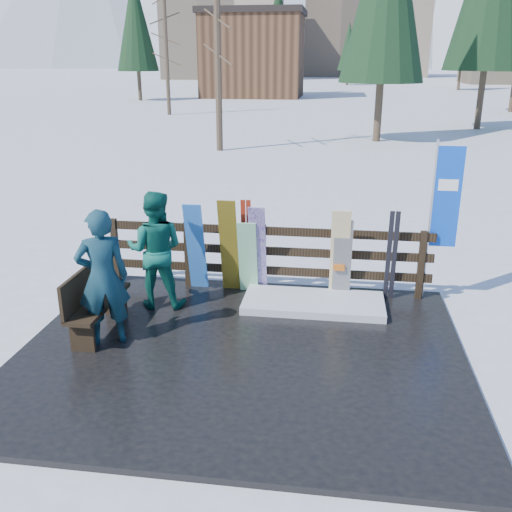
% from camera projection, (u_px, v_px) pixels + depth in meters
% --- Properties ---
extents(ground, '(700.00, 700.00, 0.00)m').
position_uv_depth(ground, '(241.00, 356.00, 7.78)').
color(ground, white).
rests_on(ground, ground).
extents(deck, '(6.00, 5.00, 0.08)m').
position_uv_depth(deck, '(241.00, 353.00, 7.76)').
color(deck, black).
rests_on(deck, ground).
extents(fence, '(5.60, 0.10, 1.15)m').
position_uv_depth(fence, '(263.00, 253.00, 9.59)').
color(fence, black).
rests_on(fence, deck).
extents(snow_patch, '(2.23, 1.00, 0.12)m').
position_uv_depth(snow_patch, '(313.00, 303.00, 9.11)').
color(snow_patch, white).
rests_on(snow_patch, deck).
extents(bench, '(0.41, 1.50, 0.97)m').
position_uv_depth(bench, '(93.00, 298.00, 8.14)').
color(bench, black).
rests_on(bench, deck).
extents(snowboard_0, '(0.31, 0.40, 1.56)m').
position_uv_depth(snowboard_0, '(196.00, 247.00, 9.49)').
color(snowboard_0, '#327AE0').
rests_on(snowboard_0, deck).
extents(snowboard_1, '(0.31, 0.34, 1.28)m').
position_uv_depth(snowboard_1, '(248.00, 258.00, 9.42)').
color(snowboard_1, white).
rests_on(snowboard_1, deck).
extents(snowboard_2, '(0.30, 0.41, 1.65)m').
position_uv_depth(snowboard_2, '(229.00, 246.00, 9.40)').
color(snowboard_2, gold).
rests_on(snowboard_2, deck).
extents(snowboard_3, '(0.27, 0.43, 1.55)m').
position_uv_depth(snowboard_3, '(258.00, 250.00, 9.35)').
color(snowboard_3, silver).
rests_on(snowboard_3, deck).
extents(snowboard_4, '(0.29, 0.24, 1.37)m').
position_uv_depth(snowboard_4, '(342.00, 259.00, 9.20)').
color(snowboard_4, black).
rests_on(snowboard_4, deck).
extents(snowboard_5, '(0.30, 0.32, 1.53)m').
position_uv_depth(snowboard_5, '(340.00, 255.00, 9.18)').
color(snowboard_5, white).
rests_on(snowboard_5, deck).
extents(ski_pair_a, '(0.16, 0.21, 1.62)m').
position_uv_depth(ski_pair_a, '(247.00, 246.00, 9.44)').
color(ski_pair_a, '#9F2613').
rests_on(ski_pair_a, deck).
extents(ski_pair_b, '(0.17, 0.17, 1.52)m').
position_uv_depth(ski_pair_b, '(391.00, 256.00, 9.14)').
color(ski_pair_b, black).
rests_on(ski_pair_b, deck).
extents(rental_flag, '(0.45, 0.04, 2.60)m').
position_uv_depth(rental_flag, '(443.00, 203.00, 8.95)').
color(rental_flag, silver).
rests_on(rental_flag, deck).
extents(person_front, '(0.83, 0.72, 1.92)m').
position_uv_depth(person_front, '(103.00, 278.00, 7.68)').
color(person_front, '#1C5557').
rests_on(person_front, deck).
extents(person_back, '(0.96, 0.78, 1.87)m').
position_uv_depth(person_back, '(155.00, 250.00, 8.89)').
color(person_back, '#105C4E').
rests_on(person_back, deck).
extents(resort_buildings, '(73.00, 87.60, 22.60)m').
position_uv_depth(resort_buildings, '(343.00, 26.00, 112.33)').
color(resort_buildings, tan).
rests_on(resort_buildings, ground).
extents(trees, '(42.09, 68.69, 12.83)m').
position_uv_depth(trees, '(382.00, 35.00, 49.61)').
color(trees, '#382B1E').
rests_on(trees, ground).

